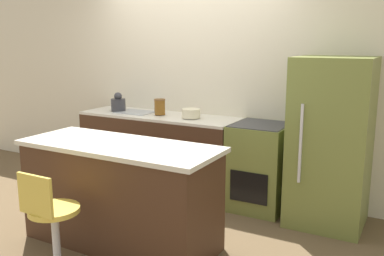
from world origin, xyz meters
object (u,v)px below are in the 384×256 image
(refrigerator, at_px, (330,143))
(stool_chair, at_px, (52,226))
(mixing_bowl, at_px, (191,113))
(oven_range, at_px, (259,167))
(kettle, at_px, (118,103))

(refrigerator, height_order, stool_chair, refrigerator)
(refrigerator, bearing_deg, mixing_bowl, 179.48)
(refrigerator, distance_m, stool_chair, 2.61)
(refrigerator, bearing_deg, stool_chair, -129.44)
(oven_range, xyz_separation_m, stool_chair, (-0.92, -2.03, -0.06))
(stool_chair, height_order, kettle, kettle)
(mixing_bowl, bearing_deg, stool_chair, -92.81)
(oven_range, distance_m, refrigerator, 0.80)
(oven_range, xyz_separation_m, kettle, (-1.85, -0.03, 0.55))
(refrigerator, xyz_separation_m, mixing_bowl, (-1.54, 0.01, 0.16))
(oven_range, relative_size, stool_chair, 1.10)
(kettle, bearing_deg, stool_chair, -65.03)
(stool_chair, distance_m, mixing_bowl, 2.09)
(stool_chair, bearing_deg, refrigerator, 50.56)
(oven_range, bearing_deg, stool_chair, -114.31)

